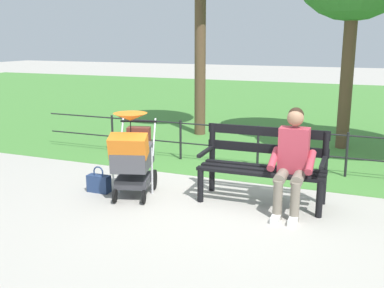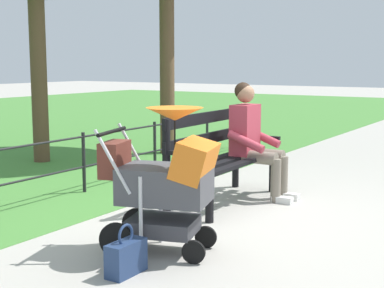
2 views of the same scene
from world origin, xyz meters
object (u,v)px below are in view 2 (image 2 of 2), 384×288
Objects in this scene: park_bench at (218,154)px; handbag at (126,257)px; person_on_bench at (254,137)px; stroller at (166,179)px.

handbag is at bearing 12.98° from park_bench.
park_bench is 2.28m from handbag.
park_bench is at bearing -29.13° from person_on_bench.
person_on_bench is at bearing -172.95° from stroller.
stroller reaches higher than handbag.
park_bench is 1.72m from stroller.
person_on_bench is at bearing -173.80° from handbag.
person_on_bench is 2.07m from stroller.
park_bench reaches higher than handbag.
handbag is at bearing 2.94° from stroller.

